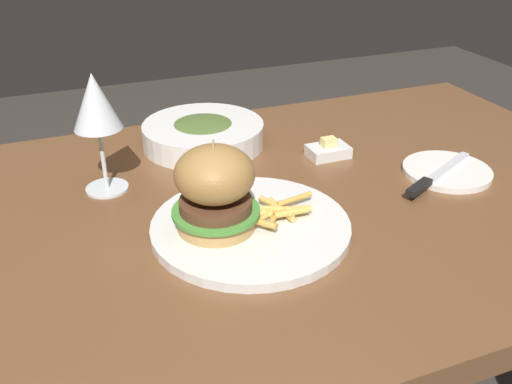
{
  "coord_description": "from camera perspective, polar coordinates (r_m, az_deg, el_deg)",
  "views": [
    {
      "loc": [
        -0.2,
        -0.71,
        1.18
      ],
      "look_at": [
        0.07,
        -0.04,
        0.78
      ],
      "focal_mm": 40.0,
      "sensor_mm": 36.0,
      "label": 1
    }
  ],
  "objects": [
    {
      "name": "table_knife",
      "position": [
        0.97,
        17.4,
        1.49
      ],
      "size": [
        0.19,
        0.11,
        0.01
      ],
      "color": "silver",
      "rests_on": "bread_plate"
    },
    {
      "name": "dining_table",
      "position": [
        0.9,
        -4.99,
        -6.9
      ],
      "size": [
        1.49,
        0.77,
        0.74
      ],
      "color": "brown",
      "rests_on": "ground"
    },
    {
      "name": "butter_dish",
      "position": [
        1.03,
        7.23,
        4.15
      ],
      "size": [
        0.07,
        0.05,
        0.04
      ],
      "color": "white",
      "rests_on": "dining_table"
    },
    {
      "name": "wine_glass",
      "position": [
        0.89,
        -15.76,
        8.36
      ],
      "size": [
        0.07,
        0.07,
        0.19
      ],
      "color": "silver",
      "rests_on": "dining_table"
    },
    {
      "name": "bread_plate",
      "position": [
        1.02,
        18.55,
        2.0
      ],
      "size": [
        0.15,
        0.15,
        0.01
      ],
      "primitive_type": "cylinder",
      "color": "white",
      "rests_on": "dining_table"
    },
    {
      "name": "soup_bowl",
      "position": [
        1.07,
        -5.29,
        5.86
      ],
      "size": [
        0.23,
        0.23,
        0.05
      ],
      "color": "white",
      "rests_on": "dining_table"
    },
    {
      "name": "main_plate",
      "position": [
        0.81,
        -0.54,
        -3.5
      ],
      "size": [
        0.28,
        0.28,
        0.01
      ],
      "primitive_type": "cylinder",
      "color": "white",
      "rests_on": "dining_table"
    },
    {
      "name": "fries_pile",
      "position": [
        0.81,
        2.13,
        -1.91
      ],
      "size": [
        0.13,
        0.09,
        0.02
      ],
      "color": "#EABC5B",
      "rests_on": "main_plate"
    },
    {
      "name": "burger_sandwich",
      "position": [
        0.77,
        -4.4,
        0.29
      ],
      "size": [
        0.12,
        0.12,
        0.13
      ],
      "color": "tan",
      "rests_on": "main_plate"
    }
  ]
}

